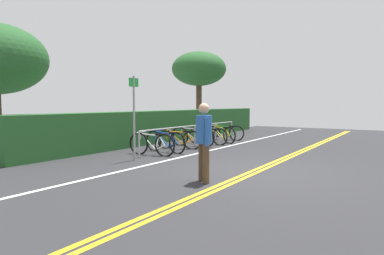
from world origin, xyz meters
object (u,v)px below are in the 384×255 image
object	(u,v)px
bicycle_3	(193,137)
sign_post_near	(134,110)
bicycle_0	(152,144)
bicycle_5	(221,134)
bicycle_6	(225,133)
bicycle_1	(165,142)
tree_mid	(199,69)
bicycle_4	(208,136)
bike_rack	(195,130)
bicycle_2	(179,140)
pedestrian	(204,137)

from	to	relation	value
bicycle_3	sign_post_near	world-z (taller)	sign_post_near
bicycle_0	bicycle_3	world-z (taller)	bicycle_3
bicycle_5	bicycle_6	xyz separation A→B (m)	(0.86, 0.26, -0.01)
bicycle_5	bicycle_6	world-z (taller)	bicycle_5
bicycle_1	tree_mid	world-z (taller)	tree_mid
bicycle_3	bicycle_4	world-z (taller)	bicycle_3
bike_rack	bicycle_2	size ratio (longest dim) A/B	3.93
bike_rack	pedestrian	world-z (taller)	pedestrian
bicycle_4	pedestrian	xyz separation A→B (m)	(-5.68, -3.17, 0.59)
bicycle_0	bicycle_1	distance (m)	0.78
bicycle_2	tree_mid	xyz separation A→B (m)	(7.10, 3.52, 3.19)
bicycle_5	bike_rack	bearing A→B (deg)	175.23
bicycle_3	bicycle_5	size ratio (longest dim) A/B	1.10
bike_rack	bicycle_3	world-z (taller)	bike_rack
bicycle_1	bicycle_2	xyz separation A→B (m)	(0.91, 0.07, -0.02)
bicycle_5	tree_mid	xyz separation A→B (m)	(4.53, 3.80, 3.19)
bike_rack	bicycle_5	world-z (taller)	bike_rack
bicycle_5	tree_mid	bearing A→B (deg)	40.00
pedestrian	bicycle_5	bearing A→B (deg)	25.11
bike_rack	bicycle_2	distance (m)	0.88
bicycle_3	tree_mid	world-z (taller)	tree_mid
bike_rack	bicycle_3	xyz separation A→B (m)	(0.06, 0.14, -0.25)
bicycle_5	sign_post_near	distance (m)	5.35
bicycle_3	tree_mid	size ratio (longest dim) A/B	0.40
bike_rack	bicycle_0	bearing A→B (deg)	-179.84
bicycle_0	tree_mid	world-z (taller)	tree_mid
bike_rack	bicycle_3	distance (m)	0.29
sign_post_near	bicycle_5	bearing A→B (deg)	0.58
bicycle_6	bicycle_4	bearing A→B (deg)	-175.06
bicycle_2	bicycle_5	size ratio (longest dim) A/B	0.96
bicycle_2	bicycle_4	size ratio (longest dim) A/B	0.90
bicycle_0	bicycle_2	size ratio (longest dim) A/B	1.07
tree_mid	bicycle_1	bearing A→B (deg)	-155.82
bicycle_6	bicycle_5	bearing A→B (deg)	-162.97
bike_rack	tree_mid	xyz separation A→B (m)	(6.28, 3.66, 2.92)
bicycle_0	bicycle_3	bearing A→B (deg)	3.24
bicycle_3	bicycle_4	distance (m)	0.86
bicycle_5	sign_post_near	size ratio (longest dim) A/B	0.70
bicycle_4	bicycle_5	size ratio (longest dim) A/B	1.06
bicycle_0	bicycle_6	bearing A→B (deg)	1.40
sign_post_near	tree_mid	xyz separation A→B (m)	(9.78, 3.86, 2.12)
bicycle_6	bicycle_0	bearing A→B (deg)	-178.60
bicycle_4	sign_post_near	size ratio (longest dim) A/B	0.74
bicycle_1	bicycle_3	bearing A→B (deg)	2.48
bicycle_0	bicycle_6	size ratio (longest dim) A/B	0.97
bicycle_5	pedestrian	bearing A→B (deg)	-154.89
bicycle_4	bicycle_5	bearing A→B (deg)	-7.91
bicycle_0	tree_mid	distance (m)	10.04
bicycle_2	bicycle_5	bearing A→B (deg)	-6.16
bicycle_3	bicycle_5	world-z (taller)	bicycle_3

